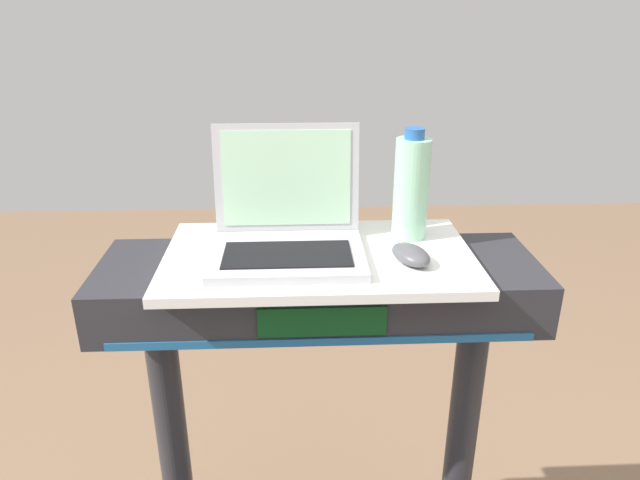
{
  "coord_description": "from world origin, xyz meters",
  "views": [
    {
      "loc": [
        -0.05,
        -0.37,
        1.56
      ],
      "look_at": [
        0.0,
        0.65,
        1.13
      ],
      "focal_mm": 32.48,
      "sensor_mm": 36.0,
      "label": 1
    }
  ],
  "objects": [
    {
      "name": "desk_board",
      "position": [
        0.0,
        0.7,
        1.07
      ],
      "size": [
        0.62,
        0.36,
        0.02
      ],
      "primitive_type": "cube",
      "color": "white",
      "rests_on": "treadmill_base"
    },
    {
      "name": "laptop",
      "position": [
        -0.06,
        0.71,
        1.13
      ],
      "size": [
        0.3,
        0.26,
        0.24
      ],
      "rotation": [
        0.0,
        0.0,
        0.06
      ],
      "color": "#B7B7BC",
      "rests_on": "desk_board"
    },
    {
      "name": "computer_mouse",
      "position": [
        0.18,
        0.65,
        1.1
      ],
      "size": [
        0.09,
        0.12,
        0.03
      ],
      "primitive_type": "ellipsoid",
      "rotation": [
        0.0,
        0.0,
        0.41
      ],
      "color": "#4C4C51",
      "rests_on": "desk_board"
    },
    {
      "name": "water_bottle",
      "position": [
        0.2,
        0.78,
        1.19
      ],
      "size": [
        0.07,
        0.07,
        0.24
      ],
      "color": "#9EDBB2",
      "rests_on": "desk_board"
    }
  ]
}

